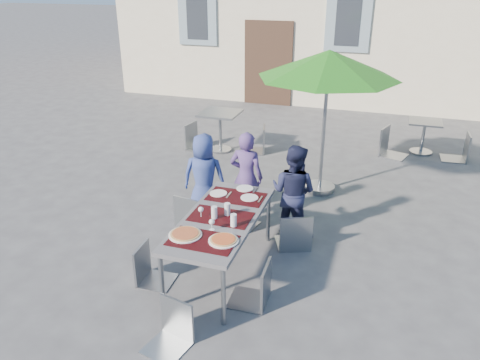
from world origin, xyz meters
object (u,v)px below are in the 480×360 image
(chair_2, at_px, (296,210))
(cafe_table_0, at_px, (220,123))
(pizza_near_left, at_px, (185,234))
(child_0, at_px, (204,177))
(patio_umbrella, at_px, (329,66))
(bg_chair_l_0, at_px, (195,121))
(cafe_table_1, at_px, (424,133))
(chair_0, at_px, (191,191))
(chair_1, at_px, (240,197))
(child_2, at_px, (293,192))
(chair_5, at_px, (169,301))
(child_1, at_px, (246,177))
(chair_3, at_px, (147,244))
(bg_chair_r_1, at_px, (464,130))
(bg_chair_r_0, at_px, (259,124))
(bg_chair_l_1, at_px, (392,124))
(pizza_near_right, at_px, (223,240))
(dining_table, at_px, (221,221))
(chair_4, at_px, (257,261))

(chair_2, relative_size, cafe_table_0, 1.18)
(pizza_near_left, height_order, child_0, child_0)
(patio_umbrella, xyz_separation_m, bg_chair_l_0, (-2.76, 1.25, -1.46))
(child_0, bearing_deg, cafe_table_1, -139.02)
(chair_0, bearing_deg, chair_1, 22.71)
(child_2, relative_size, patio_umbrella, 0.57)
(chair_5, bearing_deg, patio_umbrella, 78.72)
(child_1, height_order, chair_3, child_1)
(cafe_table_0, distance_m, bg_chair_r_1, 4.66)
(cafe_table_1, bearing_deg, bg_chair_r_1, -15.55)
(chair_0, distance_m, bg_chair_r_0, 3.31)
(chair_2, distance_m, bg_chair_l_0, 4.16)
(chair_2, relative_size, bg_chair_r_0, 0.96)
(child_1, relative_size, chair_5, 1.54)
(bg_chair_l_1, bearing_deg, cafe_table_1, 28.06)
(chair_5, relative_size, bg_chair_r_0, 0.87)
(pizza_near_left, distance_m, bg_chair_l_0, 4.80)
(child_0, height_order, child_1, child_1)
(chair_1, bearing_deg, pizza_near_right, -77.99)
(cafe_table_1, bearing_deg, child_1, -123.93)
(dining_table, relative_size, chair_4, 2.01)
(child_2, bearing_deg, pizza_near_left, 77.36)
(bg_chair_r_1, bearing_deg, child_1, -132.12)
(bg_chair_r_1, bearing_deg, dining_table, -122.06)
(chair_3, xyz_separation_m, bg_chair_l_1, (2.50, 5.20, 0.13))
(child_1, bearing_deg, patio_umbrella, -123.54)
(pizza_near_left, height_order, bg_chair_l_1, bg_chair_l_1)
(pizza_near_right, xyz_separation_m, chair_0, (-0.96, 1.33, -0.18))
(patio_umbrella, relative_size, bg_chair_r_1, 2.26)
(bg_chair_r_0, bearing_deg, chair_1, -78.70)
(child_1, height_order, bg_chair_l_0, child_1)
(pizza_near_right, xyz_separation_m, child_1, (-0.34, 1.87, -0.10))
(pizza_near_right, bearing_deg, chair_3, 175.67)
(cafe_table_0, bearing_deg, patio_umbrella, -29.93)
(chair_3, height_order, chair_5, chair_5)
(chair_2, relative_size, chair_5, 1.10)
(child_2, bearing_deg, chair_5, 88.78)
(bg_chair_r_0, relative_size, cafe_table_1, 1.50)
(chair_1, relative_size, cafe_table_1, 1.27)
(child_2, xyz_separation_m, patio_umbrella, (0.13, 1.56, 1.39))
(chair_0, bearing_deg, chair_2, -1.32)
(bg_chair_l_1, height_order, bg_chair_r_1, bg_chair_l_1)
(chair_1, distance_m, chair_3, 1.63)
(chair_2, bearing_deg, bg_chair_r_1, 60.16)
(dining_table, height_order, bg_chair_l_1, bg_chair_l_1)
(patio_umbrella, bearing_deg, chair_4, -93.28)
(chair_4, bearing_deg, bg_chair_r_0, 105.87)
(chair_3, xyz_separation_m, cafe_table_0, (-0.75, 4.38, 0.08))
(chair_1, relative_size, bg_chair_r_0, 0.84)
(dining_table, bearing_deg, chair_2, 48.05)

